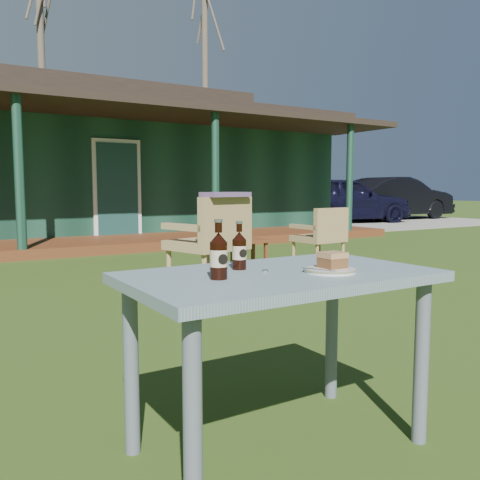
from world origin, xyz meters
TOP-DOWN VIEW (x-y plane):
  - ground at (0.00, 0.00)m, footprint 80.00×80.00m
  - gravel_strip at (10.50, 8.50)m, footprint 9.00×6.00m
  - tree_mid at (3.00, 18.50)m, footprint 0.28×0.28m
  - tree_right at (9.50, 17.00)m, footprint 0.28×0.28m
  - car_near at (9.78, 8.51)m, footprint 4.49×2.58m
  - car_far at (12.56, 8.89)m, footprint 4.41×1.64m
  - cafe_table at (0.00, -1.60)m, footprint 1.20×0.70m
  - plate at (0.16, -1.71)m, footprint 0.20×0.20m
  - cake_slice at (0.19, -1.70)m, footprint 0.09×0.09m
  - fork at (0.10, -1.72)m, footprint 0.07×0.13m
  - cola_bottle_near at (-0.10, -1.46)m, footprint 0.06×0.06m
  - cola_bottle_far at (-0.28, -1.61)m, footprint 0.06×0.07m
  - bottle_cap at (-0.05, -1.57)m, footprint 0.03×0.03m
  - armchair_left at (1.41, 1.54)m, footprint 0.86×0.83m
  - armchair_right at (3.40, 2.07)m, footprint 0.63×0.59m
  - floral_throw at (1.46, 1.35)m, footprint 0.59×0.36m
  - side_table at (2.27, 2.30)m, footprint 0.60×0.40m

SIDE VIEW (x-z plane):
  - ground at x=0.00m, z-range 0.00..0.00m
  - gravel_strip at x=10.50m, z-range 0.00..0.02m
  - side_table at x=2.27m, z-range 0.14..0.54m
  - armchair_right at x=3.40m, z-range 0.05..0.84m
  - armchair_left at x=1.41m, z-range 0.06..1.02m
  - cafe_table at x=0.00m, z-range 0.26..0.98m
  - car_near at x=9.78m, z-range 0.00..1.44m
  - car_far at x=12.56m, z-range 0.00..1.44m
  - bottle_cap at x=-0.05m, z-range 0.72..0.73m
  - plate at x=0.16m, z-range 0.72..0.74m
  - fork at x=0.10m, z-range 0.73..0.74m
  - cake_slice at x=0.19m, z-range 0.73..0.80m
  - cola_bottle_near at x=-0.10m, z-range 0.70..0.90m
  - cola_bottle_far at x=-0.28m, z-range 0.70..0.91m
  - floral_throw at x=1.46m, z-range 0.96..1.01m
  - tree_mid at x=3.00m, z-range 0.00..9.50m
  - tree_right at x=9.50m, z-range 0.00..11.00m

